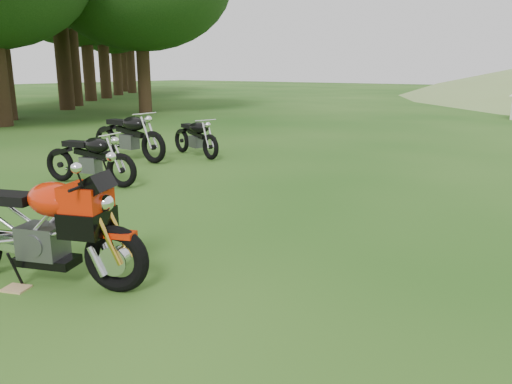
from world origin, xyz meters
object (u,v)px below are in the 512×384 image
Objects in this scene: sport_motorcycle at (39,220)px; vintage_moto_a at (89,157)px; plywood_board at (16,288)px; vintage_moto_b at (195,136)px; vintage_moto_d at (128,134)px.

vintage_moto_a is (-3.03, 2.71, -0.13)m from sport_motorcycle.
vintage_moto_b is (-3.47, 6.08, 0.44)m from plywood_board.
sport_motorcycle is at bearing -42.79° from vintage_moto_b.
plywood_board is at bearing -49.66° from vintage_moto_d.
sport_motorcycle reaches higher than plywood_board.
sport_motorcycle is at bearing -55.54° from vintage_moto_a.
vintage_moto_a is 1.04× the size of vintage_moto_b.
vintage_moto_d is (-4.30, 4.90, 0.54)m from plywood_board.
vintage_moto_a is at bearing 135.15° from plywood_board.
vintage_moto_b is at bearing 54.35° from vintage_moto_d.
sport_motorcycle is 6.38m from vintage_moto_d.
vintage_moto_d is (-0.82, -1.19, 0.10)m from vintage_moto_b.
vintage_moto_b is at bearing 85.48° from vintage_moto_a.
vintage_moto_d reaches higher than plywood_board.
plywood_board is at bearing -126.87° from sport_motorcycle.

